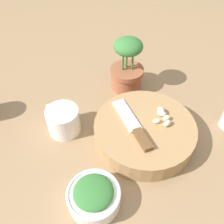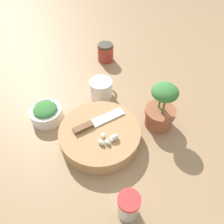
{
  "view_description": "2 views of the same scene",
  "coord_description": "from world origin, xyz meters",
  "px_view_note": "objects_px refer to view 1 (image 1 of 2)",
  "views": [
    {
      "loc": [
        -0.09,
        -0.44,
        0.53
      ],
      "look_at": [
        0.02,
        -0.02,
        0.08
      ],
      "focal_mm": 40.0,
      "sensor_mm": 36.0,
      "label": 1
    },
    {
      "loc": [
        0.51,
        -0.19,
        0.59
      ],
      "look_at": [
        0.05,
        -0.0,
        0.07
      ],
      "focal_mm": 35.0,
      "sensor_mm": 36.0,
      "label": 2
    }
  ],
  "objects_px": {
    "herb_bowl": "(94,196)",
    "coffee_mug": "(63,120)",
    "potted_herb": "(127,68)",
    "cutting_board": "(144,132)",
    "chef_knife": "(134,126)",
    "garlic_cloves": "(163,116)"
  },
  "relations": [
    {
      "from": "chef_knife",
      "to": "garlic_cloves",
      "type": "relative_size",
      "value": 2.63
    },
    {
      "from": "garlic_cloves",
      "to": "potted_herb",
      "type": "distance_m",
      "value": 0.2
    },
    {
      "from": "herb_bowl",
      "to": "coffee_mug",
      "type": "height_order",
      "value": "coffee_mug"
    },
    {
      "from": "chef_knife",
      "to": "herb_bowl",
      "type": "bearing_deg",
      "value": -141.75
    },
    {
      "from": "chef_knife",
      "to": "garlic_cloves",
      "type": "height_order",
      "value": "garlic_cloves"
    },
    {
      "from": "cutting_board",
      "to": "potted_herb",
      "type": "distance_m",
      "value": 0.22
    },
    {
      "from": "garlic_cloves",
      "to": "herb_bowl",
      "type": "height_order",
      "value": "garlic_cloves"
    },
    {
      "from": "coffee_mug",
      "to": "potted_herb",
      "type": "height_order",
      "value": "potted_herb"
    },
    {
      "from": "herb_bowl",
      "to": "cutting_board",
      "type": "bearing_deg",
      "value": 41.64
    },
    {
      "from": "cutting_board",
      "to": "potted_herb",
      "type": "height_order",
      "value": "potted_herb"
    },
    {
      "from": "herb_bowl",
      "to": "coffee_mug",
      "type": "bearing_deg",
      "value": 100.29
    },
    {
      "from": "garlic_cloves",
      "to": "herb_bowl",
      "type": "xyz_separation_m",
      "value": [
        -0.21,
        -0.15,
        -0.03
      ]
    },
    {
      "from": "garlic_cloves",
      "to": "herb_bowl",
      "type": "bearing_deg",
      "value": -143.83
    },
    {
      "from": "coffee_mug",
      "to": "chef_knife",
      "type": "bearing_deg",
      "value": -25.43
    },
    {
      "from": "herb_bowl",
      "to": "coffee_mug",
      "type": "distance_m",
      "value": 0.23
    },
    {
      "from": "cutting_board",
      "to": "chef_knife",
      "type": "bearing_deg",
      "value": -178.51
    },
    {
      "from": "coffee_mug",
      "to": "garlic_cloves",
      "type": "bearing_deg",
      "value": -15.33
    },
    {
      "from": "cutting_board",
      "to": "garlic_cloves",
      "type": "relative_size",
      "value": 3.78
    },
    {
      "from": "coffee_mug",
      "to": "cutting_board",
      "type": "bearing_deg",
      "value": -21.8
    },
    {
      "from": "herb_bowl",
      "to": "coffee_mug",
      "type": "xyz_separation_m",
      "value": [
        -0.04,
        0.22,
        0.01
      ]
    },
    {
      "from": "cutting_board",
      "to": "herb_bowl",
      "type": "bearing_deg",
      "value": -138.36
    },
    {
      "from": "coffee_mug",
      "to": "potted_herb",
      "type": "relative_size",
      "value": 0.6
    }
  ]
}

